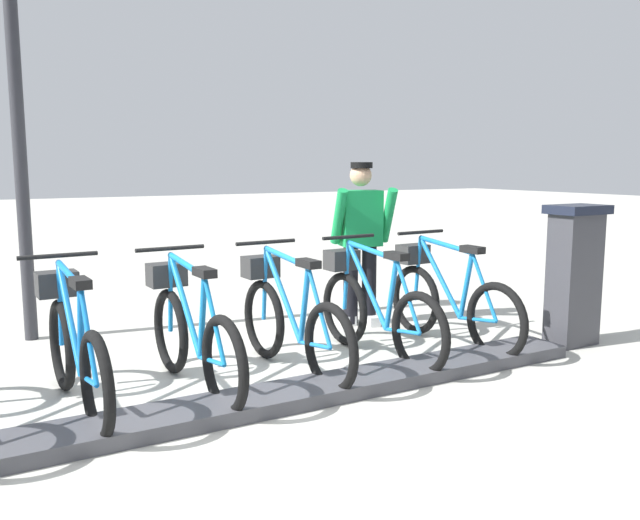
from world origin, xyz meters
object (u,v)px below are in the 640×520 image
bike_docked_2 (289,319)px  worker_near_rack (361,237)px  bike_docked_3 (191,332)px  payment_kiosk (574,273)px  bike_docked_0 (447,298)px  lamp_post (13,47)px  bike_docked_1 (374,308)px  bike_docked_4 (74,347)px

bike_docked_2 → worker_near_rack: 1.75m
bike_docked_2 → bike_docked_3: bearing=90.0°
payment_kiosk → bike_docked_0: payment_kiosk is taller
payment_kiosk → lamp_post: lamp_post is taller
bike_docked_1 → lamp_post: size_ratio=0.42×
bike_docked_1 → worker_near_rack: worker_near_rack is taller
bike_docked_1 → bike_docked_4: size_ratio=1.00×
bike_docked_2 → lamp_post: (2.08, 1.67, 2.24)m
bike_docked_2 → worker_near_rack: (1.02, -1.34, 0.48)m
bike_docked_4 → worker_near_rack: bearing=-71.0°
bike_docked_4 → worker_near_rack: worker_near_rack is taller
payment_kiosk → bike_docked_2: (0.57, 2.61, -0.24)m
bike_docked_1 → worker_near_rack: size_ratio=1.04×
payment_kiosk → lamp_post: bearing=58.2°
payment_kiosk → bike_docked_3: size_ratio=0.74×
lamp_post → bike_docked_4: bearing=-178.6°
bike_docked_2 → lamp_post: 3.49m
bike_docked_1 → bike_docked_2: same height
bike_docked_4 → lamp_post: size_ratio=0.42×
lamp_post → bike_docked_2: bearing=-141.3°
bike_docked_2 → bike_docked_4: size_ratio=1.00×
payment_kiosk → bike_docked_3: payment_kiosk is taller
bike_docked_2 → worker_near_rack: size_ratio=1.04×
bike_docked_3 → lamp_post: size_ratio=0.42×
bike_docked_3 → worker_near_rack: bearing=-64.6°
bike_docked_1 → payment_kiosk: bearing=-107.6°
payment_kiosk → bike_docked_0: (0.57, 0.99, -0.24)m
bike_docked_0 → lamp_post: size_ratio=0.42×
bike_docked_0 → bike_docked_4: 3.24m
bike_docked_1 → bike_docked_4: 2.43m
bike_docked_4 → bike_docked_2: bearing=-90.0°
bike_docked_0 → bike_docked_1: bearing=90.0°
bike_docked_2 → bike_docked_4: same height
worker_near_rack → bike_docked_4: bearing=109.0°
bike_docked_3 → bike_docked_0: bearing=-90.0°
bike_docked_1 → bike_docked_4: (0.00, 2.43, 0.00)m
bike_docked_0 → bike_docked_3: size_ratio=1.00×
payment_kiosk → bike_docked_4: bearing=82.3°
payment_kiosk → bike_docked_2: payment_kiosk is taller
payment_kiosk → lamp_post: size_ratio=0.31×
payment_kiosk → bike_docked_3: bearing=80.5°
lamp_post → bike_docked_3: bearing=-157.6°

